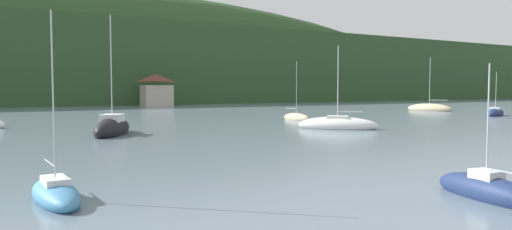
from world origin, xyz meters
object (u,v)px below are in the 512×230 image
(sailboat_far_3, at_px, (112,128))
(sailboat_near_9, at_px, (56,194))
(sailboat_near_4, at_px, (486,190))
(sailboat_far_8, at_px, (495,113))
(sailboat_far_1, at_px, (296,118))
(sailboat_far_2, at_px, (429,108))
(shore_building_central, at_px, (157,90))
(sailboat_mid_10, at_px, (338,125))

(sailboat_far_3, xyz_separation_m, sailboat_near_9, (-6.24, -21.08, -0.26))
(sailboat_far_3, distance_m, sailboat_near_4, 28.42)
(sailboat_far_8, relative_size, sailboat_near_9, 0.99)
(sailboat_far_1, height_order, sailboat_near_9, sailboat_far_1)
(sailboat_far_2, xyz_separation_m, sailboat_near_4, (-47.91, -42.44, -0.12))
(sailboat_far_1, relative_size, sailboat_far_8, 1.13)
(shore_building_central, relative_size, sailboat_far_3, 0.68)
(sailboat_near_4, bearing_deg, sailboat_mid_10, -19.18)
(sailboat_far_2, xyz_separation_m, sailboat_far_3, (-54.12, -14.71, 0.11))
(sailboat_near_4, bearing_deg, sailboat_near_9, 71.55)
(sailboat_far_2, distance_m, sailboat_near_4, 64.01)
(sailboat_mid_10, bearing_deg, sailboat_near_4, 106.52)
(sailboat_near_4, distance_m, sailboat_near_9, 14.12)
(sailboat_far_3, bearing_deg, sailboat_far_2, -46.49)
(sailboat_far_1, xyz_separation_m, sailboat_mid_10, (-3.43, -11.63, 0.11))
(sailboat_near_9, bearing_deg, sailboat_far_1, 129.75)
(sailboat_near_4, bearing_deg, sailboat_far_1, -15.28)
(sailboat_near_4, bearing_deg, sailboat_far_8, -47.52)
(sailboat_far_8, bearing_deg, sailboat_near_9, -179.59)
(sailboat_far_3, distance_m, sailboat_far_8, 50.52)
(shore_building_central, distance_m, sailboat_far_2, 54.02)
(sailboat_far_1, bearing_deg, sailboat_far_3, -75.59)
(sailboat_far_3, relative_size, sailboat_far_8, 1.57)
(shore_building_central, xyz_separation_m, sailboat_far_3, (-21.29, -57.52, -2.80))
(sailboat_near_4, relative_size, sailboat_near_9, 0.75)
(sailboat_far_3, height_order, sailboat_far_8, sailboat_far_3)
(sailboat_far_1, distance_m, sailboat_far_8, 28.81)
(sailboat_near_4, height_order, sailboat_far_8, sailboat_far_8)
(sailboat_near_4, relative_size, sailboat_far_8, 0.75)
(shore_building_central, bearing_deg, sailboat_near_4, -100.03)
(sailboat_far_2, height_order, sailboat_mid_10, sailboat_far_2)
(sailboat_far_3, bearing_deg, sailboat_near_4, -139.08)
(sailboat_far_3, xyz_separation_m, sailboat_far_8, (50.51, 0.82, -0.13))
(sailboat_far_1, distance_m, sailboat_mid_10, 12.12)
(sailboat_near_4, xyz_separation_m, sailboat_far_8, (44.31, 28.55, 0.09))
(sailboat_far_8, distance_m, sailboat_mid_10, 32.02)
(sailboat_far_8, xyz_separation_m, sailboat_mid_10, (-31.56, -5.42, 0.01))
(shore_building_central, relative_size, sailboat_far_8, 1.07)
(sailboat_far_3, distance_m, sailboat_near_9, 21.98)
(sailboat_near_4, bearing_deg, shore_building_central, -0.35)
(sailboat_far_2, bearing_deg, sailboat_far_1, 85.28)
(shore_building_central, bearing_deg, sailboat_mid_10, -92.16)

